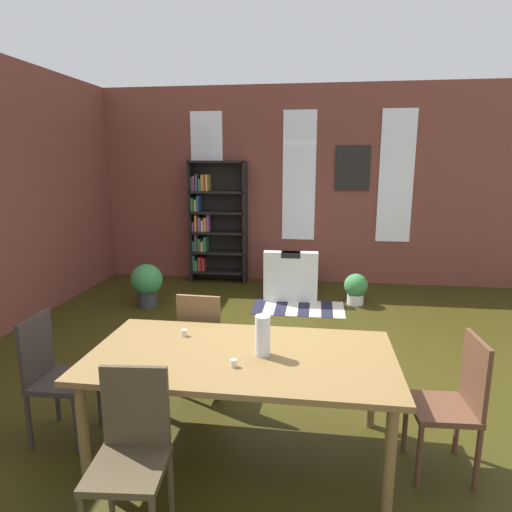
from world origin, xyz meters
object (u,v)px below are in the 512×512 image
dining_table (241,363)px  potted_plant_corner (356,288)px  dining_chair_near_left (131,450)px  armchair_white (291,278)px  dining_chair_head_left (53,373)px  bookshelf_tall (214,222)px  dining_chair_head_right (455,400)px  potted_plant_by_shelf (147,282)px  dining_chair_far_left (203,339)px  vase_on_table (263,336)px

dining_table → potted_plant_corner: bearing=73.0°
dining_chair_near_left → dining_table: bearing=58.2°
dining_table → armchair_white: dining_table is taller
armchair_white → dining_table: bearing=-91.7°
dining_chair_head_left → armchair_white: (1.54, 3.86, -0.23)m
dining_chair_head_left → bookshelf_tall: bearing=87.8°
dining_table → dining_chair_near_left: (-0.48, -0.77, -0.17)m
dining_chair_head_left → potted_plant_corner: 4.36m
dining_chair_head_left → dining_chair_head_right: 2.85m
dining_table → dining_chair_head_left: (-1.42, -0.00, -0.17)m
dining_chair_near_left → bookshelf_tall: (-0.77, 5.33, 0.53)m
dining_chair_head_left → bookshelf_tall: size_ratio=0.46×
armchair_white → potted_plant_by_shelf: bearing=-158.9°
dining_table → dining_chair_head_right: bearing=0.2°
dining_chair_near_left → dining_chair_far_left: same height
vase_on_table → potted_plant_corner: size_ratio=0.61×
dining_chair_head_left → armchair_white: 4.16m
vase_on_table → dining_chair_head_right: vase_on_table is taller
dining_chair_near_left → potted_plant_corner: (1.56, 4.33, -0.26)m
dining_table → vase_on_table: vase_on_table is taller
dining_chair_head_right → dining_chair_far_left: 2.05m
dining_chair_near_left → armchair_white: bearing=82.7°
dining_chair_head_right → potted_plant_by_shelf: bearing=137.4°
vase_on_table → bookshelf_tall: (-1.40, 4.56, 0.14)m
potted_plant_corner → vase_on_table: bearing=-104.8°
dining_chair_near_left → dining_chair_far_left: 1.54m
dining_table → dining_chair_head_left: 1.44m
dining_table → dining_chair_head_right: size_ratio=2.21×
dining_chair_near_left → potted_plant_corner: dining_chair_near_left is taller
vase_on_table → dining_chair_head_left: (-1.57, -0.00, -0.38)m
dining_chair_head_left → bookshelf_tall: 4.59m
dining_chair_far_left → dining_chair_near_left: bearing=-90.1°
vase_on_table → dining_chair_head_left: vase_on_table is taller
bookshelf_tall → potted_plant_corner: bookshelf_tall is taller
dining_table → bookshelf_tall: (-1.25, 4.56, 0.35)m
dining_chair_far_left → potted_plant_by_shelf: (-1.44, 2.30, -0.17)m
armchair_white → potted_plant_by_shelf: 2.18m
dining_chair_head_right → armchair_white: bearing=108.7°
dining_chair_near_left → dining_chair_far_left: (0.00, 1.54, 0.00)m
armchair_white → potted_plant_corner: 1.01m
dining_chair_far_left → bookshelf_tall: 3.90m
dining_chair_near_left → dining_chair_head_right: (1.90, 0.78, 0.00)m
potted_plant_by_shelf → potted_plant_corner: (3.00, 0.48, -0.10)m
potted_plant_by_shelf → dining_chair_near_left: bearing=-69.5°
dining_chair_head_left → potted_plant_by_shelf: size_ratio=1.55×
bookshelf_tall → potted_plant_by_shelf: 1.77m
dining_chair_near_left → bookshelf_tall: size_ratio=0.46×
potted_plant_by_shelf → bookshelf_tall: bearing=65.9°
dining_chair_head_right → potted_plant_by_shelf: dining_chair_head_right is taller
dining_chair_head_right → potted_plant_corner: size_ratio=2.09×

